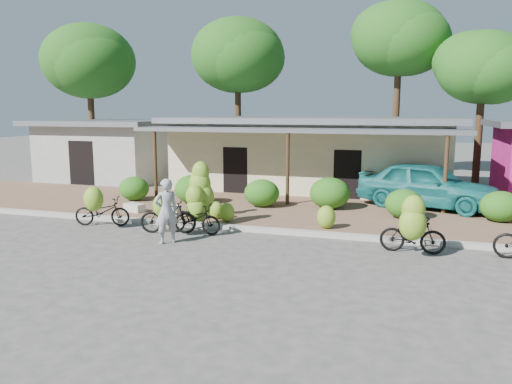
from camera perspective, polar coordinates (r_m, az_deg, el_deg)
ground at (r=13.44m, az=-2.75°, el=-6.50°), size 100.00×100.00×0.00m
sidewalk at (r=18.06m, az=2.75°, el=-2.20°), size 60.00×6.00×0.12m
curb at (r=15.25m, az=-0.15°, el=-4.29°), size 60.00×0.25×0.15m
shop_main at (r=23.56m, az=6.48°, el=4.53°), size 13.00×8.50×3.35m
shop_grey at (r=27.90m, az=-16.33°, el=4.73°), size 7.00×6.00×3.15m
tree_back_left at (r=31.24m, az=-18.76°, el=14.12°), size 5.40×5.30×8.57m
tree_far_center at (r=30.19m, az=-2.38°, el=15.49°), size 5.50×5.40×8.98m
tree_center_right at (r=29.02m, az=15.70°, el=16.66°), size 5.12×5.00×9.46m
tree_near_right at (r=26.96m, az=24.12°, el=13.04°), size 4.51×4.34×7.47m
hedge_0 at (r=20.40m, az=-13.77°, el=0.39°), size 1.21×1.09×0.94m
hedge_1 at (r=19.28m, az=-7.24°, el=0.32°), size 1.42×1.27×1.10m
hedge_2 at (r=18.49m, az=0.67°, el=-0.12°), size 1.31×1.18×1.02m
hedge_3 at (r=18.31m, az=8.42°, el=-0.12°), size 1.47×1.32×1.14m
hedge_4 at (r=17.23m, az=16.56°, el=-1.30°), size 1.24×1.12×0.97m
hedge_5 at (r=17.82m, az=26.18°, el=-1.49°), size 1.27×1.15×0.99m
bike_far_left at (r=16.56m, az=-17.34°, el=-1.87°), size 1.88×1.41×1.37m
bike_left at (r=15.08m, az=-10.12°, el=-2.60°), size 1.77×1.29×1.30m
bike_center at (r=15.24m, az=-6.73°, el=-1.36°), size 1.77×1.19×2.13m
bike_right at (r=13.25m, az=17.47°, el=-3.96°), size 1.66×1.18×1.63m
loose_banana_a at (r=16.49m, az=-4.56°, el=-2.09°), size 0.46×0.39×0.58m
loose_banana_b at (r=16.01m, az=-3.35°, el=-2.34°), size 0.50×0.42×0.62m
loose_banana_c at (r=15.24m, az=8.03°, el=-2.85°), size 0.57×0.48×0.71m
sack_near at (r=17.52m, az=-10.07°, el=-1.99°), size 0.87×0.44×0.30m
sack_far at (r=18.19m, az=-13.74°, el=-1.73°), size 0.83×0.58×0.28m
vendor at (r=14.01m, az=-10.22°, el=-2.16°), size 0.78×0.77×1.82m
bystander at (r=16.77m, az=-6.03°, el=-0.13°), size 0.99×0.94×1.61m
teal_van at (r=19.32m, az=18.96°, el=0.77°), size 5.32×3.42×1.69m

